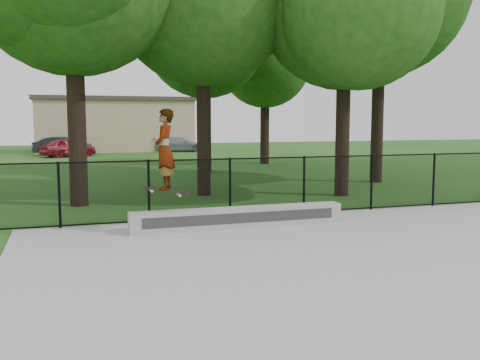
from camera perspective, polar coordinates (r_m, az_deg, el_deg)
The scene contains 10 objects.
ground at distance 9.15m, azimuth 22.75°, elevation -9.81°, with size 100.00×100.00×0.00m, color #224A14.
concrete_slab at distance 9.14m, azimuth 22.76°, elevation -9.63°, with size 14.00×12.00×0.06m, color gray.
grind_ledge at distance 12.09m, azimuth -0.07°, elevation -4.02°, with size 4.92×0.40×0.46m, color #9E9E99.
car_a at distance 38.15m, azimuth -17.84°, elevation 3.32°, with size 1.48×3.65×1.25m, color maroon.
car_b at distance 39.85m, azimuth -18.37°, elevation 3.46°, with size 1.38×3.58×1.30m, color black.
car_c at distance 42.61m, azimuth -6.43°, elevation 3.81°, with size 1.62×3.66×1.16m, color #8A909D.
skater_airborne at distance 11.48m, azimuth -8.05°, elevation 3.11°, with size 0.83×0.73×1.88m.
chainlink_fence at distance 13.90m, azimuth 6.84°, elevation -0.52°, with size 16.06×0.06×1.50m.
tree_row at distance 21.19m, azimuth 2.05°, elevation 17.70°, with size 17.93×18.42×10.90m.
distant_building at distance 44.77m, azimuth -13.25°, elevation 5.84°, with size 12.40×6.40×4.30m.
Camera 1 is at (-5.83, -6.61, 2.48)m, focal length 40.00 mm.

